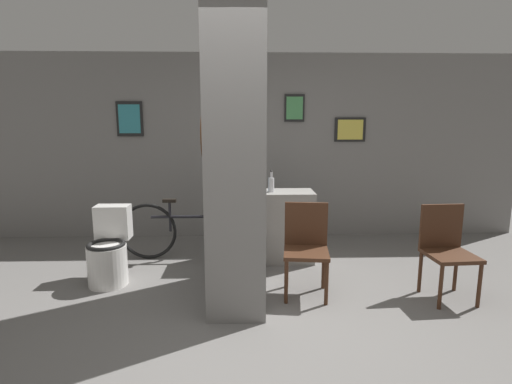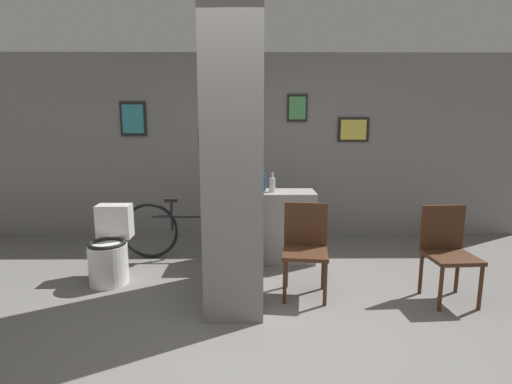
% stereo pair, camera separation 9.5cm
% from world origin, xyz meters
% --- Properties ---
extents(ground_plane, '(14.00, 14.00, 0.00)m').
position_xyz_m(ground_plane, '(0.00, 0.00, 0.00)').
color(ground_plane, slate).
extents(wall_back, '(8.00, 0.09, 2.60)m').
position_xyz_m(wall_back, '(0.00, 2.63, 1.30)').
color(wall_back, gray).
rests_on(wall_back, ground_plane).
extents(pillar_center, '(0.54, 1.13, 2.60)m').
position_xyz_m(pillar_center, '(-0.09, 0.57, 1.30)').
color(pillar_center, gray).
rests_on(pillar_center, ground_plane).
extents(counter_shelf, '(1.16, 0.44, 0.85)m').
position_xyz_m(counter_shelf, '(0.23, 1.54, 0.43)').
color(counter_shelf, gray).
rests_on(counter_shelf, ground_plane).
extents(toilet, '(0.40, 0.56, 0.79)m').
position_xyz_m(toilet, '(-1.43, 0.92, 0.33)').
color(toilet, white).
rests_on(toilet, ground_plane).
extents(chair_near_pillar, '(0.47, 0.47, 0.89)m').
position_xyz_m(chair_near_pillar, '(0.58, 0.61, 0.49)').
color(chair_near_pillar, '#422616').
rests_on(chair_near_pillar, ground_plane).
extents(chair_by_doorway, '(0.45, 0.45, 0.89)m').
position_xyz_m(chair_by_doorway, '(1.91, 0.48, 0.49)').
color(chair_by_doorway, '#422616').
rests_on(chair_by_doorway, ground_plane).
extents(bicycle, '(1.79, 0.42, 0.75)m').
position_xyz_m(bicycle, '(-0.64, 1.63, 0.36)').
color(bicycle, black).
rests_on(bicycle, ground_plane).
extents(bottle_tall, '(0.06, 0.06, 0.32)m').
position_xyz_m(bottle_tall, '(0.20, 1.55, 0.97)').
color(bottle_tall, '#19598C').
rests_on(bottle_tall, counter_shelf).
extents(bottle_short, '(0.07, 0.07, 0.26)m').
position_xyz_m(bottle_short, '(0.30, 1.51, 0.95)').
color(bottle_short, silver).
rests_on(bottle_short, counter_shelf).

